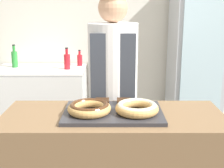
{
  "coord_description": "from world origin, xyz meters",
  "views": [
    {
      "loc": [
        -0.01,
        -1.92,
        1.64
      ],
      "look_at": [
        0.0,
        0.1,
        1.12
      ],
      "focal_mm": 50.0,
      "sensor_mm": 36.0,
      "label": 1
    }
  ],
  "objects_px": {
    "donut_light_glaze": "(136,108)",
    "bottle_green": "(13,59)",
    "beverage_fridge": "(194,63)",
    "bottle_red": "(66,61)",
    "serving_tray": "(112,113)",
    "brownie_back_right": "(123,102)",
    "bottle_red_b": "(79,60)",
    "donut_chocolate_glaze": "(88,108)",
    "brownie_back_left": "(101,102)",
    "chest_freezer": "(41,104)",
    "baker_person": "(112,93)"
  },
  "relations": [
    {
      "from": "donut_light_glaze",
      "to": "bottle_green",
      "type": "height_order",
      "value": "bottle_green"
    },
    {
      "from": "beverage_fridge",
      "to": "bottle_red",
      "type": "height_order",
      "value": "beverage_fridge"
    },
    {
      "from": "serving_tray",
      "to": "bottle_green",
      "type": "xyz_separation_m",
      "value": [
        -1.2,
        1.84,
        0.04
      ]
    },
    {
      "from": "brownie_back_right",
      "to": "bottle_red_b",
      "type": "distance_m",
      "value": 1.85
    },
    {
      "from": "donut_chocolate_glaze",
      "to": "bottle_red",
      "type": "xyz_separation_m",
      "value": [
        -0.39,
        1.75,
        -0.01
      ]
    },
    {
      "from": "donut_light_glaze",
      "to": "bottle_green",
      "type": "bearing_deg",
      "value": 125.74
    },
    {
      "from": "brownie_back_left",
      "to": "brownie_back_right",
      "type": "bearing_deg",
      "value": 0.0
    },
    {
      "from": "serving_tray",
      "to": "chest_freezer",
      "type": "relative_size",
      "value": 0.59
    },
    {
      "from": "chest_freezer",
      "to": "bottle_green",
      "type": "relative_size",
      "value": 3.92
    },
    {
      "from": "bottle_red",
      "to": "bottle_green",
      "type": "relative_size",
      "value": 0.93
    },
    {
      "from": "donut_chocolate_glaze",
      "to": "brownie_back_right",
      "type": "height_order",
      "value": "donut_chocolate_glaze"
    },
    {
      "from": "serving_tray",
      "to": "beverage_fridge",
      "type": "relative_size",
      "value": 0.33
    },
    {
      "from": "bottle_red",
      "to": "bottle_red_b",
      "type": "xyz_separation_m",
      "value": [
        0.13,
        0.22,
        -0.02
      ]
    },
    {
      "from": "baker_person",
      "to": "bottle_red",
      "type": "relative_size",
      "value": 6.91
    },
    {
      "from": "donut_light_glaze",
      "to": "chest_freezer",
      "type": "distance_m",
      "value": 2.12
    },
    {
      "from": "serving_tray",
      "to": "bottle_red_b",
      "type": "relative_size",
      "value": 3.23
    },
    {
      "from": "serving_tray",
      "to": "beverage_fridge",
      "type": "bearing_deg",
      "value": 60.5
    },
    {
      "from": "brownie_back_right",
      "to": "baker_person",
      "type": "bearing_deg",
      "value": 100.31
    },
    {
      "from": "donut_chocolate_glaze",
      "to": "bottle_green",
      "type": "bearing_deg",
      "value": 119.14
    },
    {
      "from": "brownie_back_left",
      "to": "brownie_back_right",
      "type": "relative_size",
      "value": 1.0
    },
    {
      "from": "brownie_back_right",
      "to": "bottle_red_b",
      "type": "bearing_deg",
      "value": 105.29
    },
    {
      "from": "bottle_green",
      "to": "beverage_fridge",
      "type": "bearing_deg",
      "value": -2.86
    },
    {
      "from": "donut_chocolate_glaze",
      "to": "chest_freezer",
      "type": "xyz_separation_m",
      "value": [
        -0.72,
        1.77,
        -0.55
      ]
    },
    {
      "from": "donut_light_glaze",
      "to": "brownie_back_right",
      "type": "bearing_deg",
      "value": 112.09
    },
    {
      "from": "donut_chocolate_glaze",
      "to": "brownie_back_left",
      "type": "relative_size",
      "value": 2.92
    },
    {
      "from": "donut_light_glaze",
      "to": "brownie_back_right",
      "type": "height_order",
      "value": "donut_light_glaze"
    },
    {
      "from": "brownie_back_right",
      "to": "bottle_green",
      "type": "height_order",
      "value": "bottle_green"
    },
    {
      "from": "beverage_fridge",
      "to": "serving_tray",
      "type": "bearing_deg",
      "value": -119.5
    },
    {
      "from": "baker_person",
      "to": "brownie_back_left",
      "type": "bearing_deg",
      "value": -100.91
    },
    {
      "from": "brownie_back_left",
      "to": "beverage_fridge",
      "type": "relative_size",
      "value": 0.05
    },
    {
      "from": "bottle_red_b",
      "to": "brownie_back_right",
      "type": "bearing_deg",
      "value": -74.71
    },
    {
      "from": "bottle_green",
      "to": "bottle_red_b",
      "type": "height_order",
      "value": "bottle_green"
    },
    {
      "from": "beverage_fridge",
      "to": "chest_freezer",
      "type": "height_order",
      "value": "beverage_fridge"
    },
    {
      "from": "serving_tray",
      "to": "brownie_back_left",
      "type": "height_order",
      "value": "brownie_back_left"
    },
    {
      "from": "baker_person",
      "to": "brownie_back_right",
      "type": "bearing_deg",
      "value": -79.69
    },
    {
      "from": "brownie_back_right",
      "to": "beverage_fridge",
      "type": "distance_m",
      "value": 1.82
    },
    {
      "from": "beverage_fridge",
      "to": "bottle_red_b",
      "type": "bearing_deg",
      "value": 171.52
    },
    {
      "from": "serving_tray",
      "to": "brownie_back_right",
      "type": "distance_m",
      "value": 0.17
    },
    {
      "from": "donut_chocolate_glaze",
      "to": "chest_freezer",
      "type": "height_order",
      "value": "donut_chocolate_glaze"
    },
    {
      "from": "beverage_fridge",
      "to": "bottle_green",
      "type": "distance_m",
      "value": 2.18
    },
    {
      "from": "donut_light_glaze",
      "to": "bottle_red_b",
      "type": "bearing_deg",
      "value": 105.96
    },
    {
      "from": "serving_tray",
      "to": "donut_light_glaze",
      "type": "bearing_deg",
      "value": -13.36
    },
    {
      "from": "brownie_back_left",
      "to": "bottle_red_b",
      "type": "height_order",
      "value": "bottle_red_b"
    },
    {
      "from": "chest_freezer",
      "to": "bottle_red_b",
      "type": "relative_size",
      "value": 5.47
    },
    {
      "from": "donut_light_glaze",
      "to": "bottle_red",
      "type": "relative_size",
      "value": 1.08
    },
    {
      "from": "bottle_green",
      "to": "bottle_red",
      "type": "bearing_deg",
      "value": -10.17
    },
    {
      "from": "serving_tray",
      "to": "brownie_back_left",
      "type": "bearing_deg",
      "value": 116.55
    },
    {
      "from": "donut_light_glaze",
      "to": "bottle_red",
      "type": "xyz_separation_m",
      "value": [
        -0.69,
        1.75,
        -0.01
      ]
    },
    {
      "from": "donut_light_glaze",
      "to": "brownie_back_left",
      "type": "height_order",
      "value": "donut_light_glaze"
    },
    {
      "from": "serving_tray",
      "to": "baker_person",
      "type": "xyz_separation_m",
      "value": [
        0.0,
        0.56,
        -0.02
      ]
    }
  ]
}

